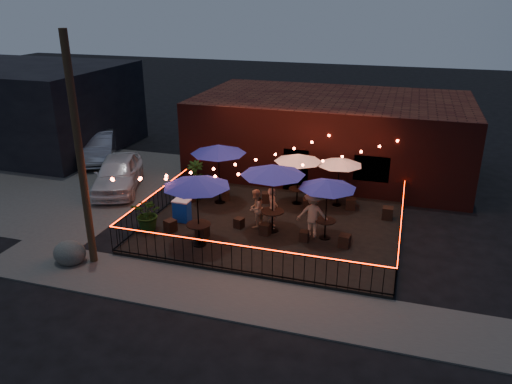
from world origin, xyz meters
TOP-DOWN VIEW (x-y plane):
  - ground at (0.00, 0.00)m, footprint 110.00×110.00m
  - patio at (0.00, 2.00)m, footprint 10.00×8.00m
  - sidewalk at (0.00, -3.25)m, footprint 18.00×2.50m
  - parking_lot at (-12.00, 4.00)m, footprint 11.00×12.00m
  - brick_building at (1.00, 9.99)m, footprint 14.00×8.00m
  - background_building at (-18.00, 9.00)m, footprint 12.00×9.00m
  - utility_pole at (-5.40, -2.60)m, footprint 0.26×0.26m
  - fence_front at (0.00, -2.00)m, footprint 10.00×0.04m
  - fence_left at (-5.00, 2.00)m, footprint 0.04×8.00m
  - fence_right at (5.00, 2.00)m, footprint 0.04×8.00m
  - festoon_lights at (-1.01, 1.70)m, footprint 10.02×8.72m
  - cafe_table_0 at (-2.18, -0.53)m, footprint 2.62×2.62m
  - cafe_table_1 at (-2.93, 3.57)m, footprint 3.17×3.17m
  - cafe_table_2 at (0.13, 1.42)m, footprint 3.14×3.14m
  - cafe_table_3 at (0.44, 4.47)m, footprint 2.55×2.55m
  - cafe_table_4 at (2.23, 1.42)m, footprint 2.89×2.89m
  - cafe_table_5 at (2.20, 4.80)m, footprint 2.47×2.47m
  - bistro_chair_0 at (-3.74, 0.20)m, footprint 0.53×0.53m
  - bistro_chair_1 at (-2.32, 0.09)m, footprint 0.51×0.51m
  - bistro_chair_2 at (-4.25, 3.23)m, footprint 0.47×0.47m
  - bistro_chair_3 at (-2.76, 3.87)m, footprint 0.43×0.43m
  - bistro_chair_4 at (-1.24, 1.33)m, footprint 0.42×0.42m
  - bistro_chair_5 at (-0.05, 1.03)m, footprint 0.42×0.42m
  - bistro_chair_6 at (-0.92, 4.19)m, footprint 0.48×0.48m
  - bistro_chair_7 at (1.07, 3.88)m, footprint 0.52×0.52m
  - bistro_chair_8 at (1.52, 0.95)m, footprint 0.35×0.35m
  - bistro_chair_9 at (3.06, 0.90)m, footprint 0.45×0.45m
  - bistro_chair_10 at (2.83, 4.54)m, footprint 0.46×0.46m
  - bistro_chair_11 at (4.44, 3.96)m, footprint 0.44×0.44m
  - patron_a at (0.05, 1.71)m, footprint 0.57×0.71m
  - patron_b at (-0.63, 1.61)m, footprint 0.76×0.89m
  - patron_c at (1.73, 1.43)m, footprint 1.28×0.82m
  - potted_shrub_a at (-4.60, 0.07)m, footprint 1.26×1.10m
  - potted_shrub_b at (-4.04, 3.59)m, footprint 0.80×0.68m
  - potted_shrub_c at (-4.60, 4.66)m, footprint 1.02×1.02m
  - cooler at (-3.70, 1.23)m, footprint 0.71×0.52m
  - boulder at (-6.13, -2.93)m, footprint 1.03×0.88m
  - car_white at (-8.39, 3.99)m, footprint 3.63×5.27m
  - car_silver at (-11.97, 7.74)m, footprint 3.86×5.11m

SIDE VIEW (x-z plane):
  - ground at x=0.00m, z-range 0.00..0.00m
  - parking_lot at x=-12.00m, z-range 0.00..0.02m
  - sidewalk at x=0.00m, z-range 0.00..0.05m
  - patio at x=0.00m, z-range 0.00..0.15m
  - bistro_chair_8 at x=1.52m, z-range 0.15..0.55m
  - bistro_chair_3 at x=-2.76m, z-range 0.15..0.55m
  - bistro_chair_4 at x=-1.24m, z-range 0.15..0.56m
  - bistro_chair_2 at x=-4.25m, z-range 0.15..0.60m
  - bistro_chair_5 at x=-0.05m, z-range 0.15..0.60m
  - bistro_chair_6 at x=-0.92m, z-range 0.15..0.62m
  - bistro_chair_0 at x=-3.74m, z-range 0.15..0.63m
  - bistro_chair_9 at x=3.06m, z-range 0.15..0.63m
  - bistro_chair_10 at x=2.83m, z-range 0.15..0.64m
  - boulder at x=-6.13m, z-range 0.00..0.80m
  - bistro_chair_7 at x=1.07m, z-range 0.15..0.66m
  - bistro_chair_1 at x=-2.32m, z-range 0.15..0.66m
  - bistro_chair_11 at x=4.44m, z-range 0.15..0.67m
  - cooler at x=-3.70m, z-range 0.16..1.08m
  - fence_front at x=0.00m, z-range 0.14..1.18m
  - fence_left at x=-5.00m, z-range 0.14..1.18m
  - fence_right at x=5.00m, z-range 0.14..1.18m
  - car_silver at x=-11.97m, z-range 0.00..1.61m
  - potted_shrub_b at x=-4.04m, z-range 0.15..1.47m
  - car_white at x=-8.39m, z-range 0.00..1.67m
  - potted_shrub_a at x=-4.60m, z-range 0.15..1.54m
  - potted_shrub_c at x=-4.60m, z-range 0.15..1.59m
  - patron_b at x=-0.63m, z-range 0.15..1.75m
  - patron_a at x=0.05m, z-range 0.15..1.86m
  - patron_c at x=1.73m, z-range 0.15..2.04m
  - brick_building at x=1.00m, z-range 0.00..4.00m
  - cafe_table_5 at x=2.20m, z-range 1.07..3.30m
  - cafe_table_3 at x=0.44m, z-range 1.12..3.45m
  - cafe_table_4 at x=2.23m, z-range 1.15..3.57m
  - background_building at x=-18.00m, z-range 0.00..5.00m
  - festoon_lights at x=-1.01m, z-range 1.86..3.18m
  - cafe_table_1 at x=-2.93m, z-range 1.27..3.99m
  - cafe_table_0 at x=-2.18m, z-range 1.29..4.04m
  - cafe_table_2 at x=0.13m, z-range 1.30..4.08m
  - utility_pole at x=-5.40m, z-range 0.00..8.00m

